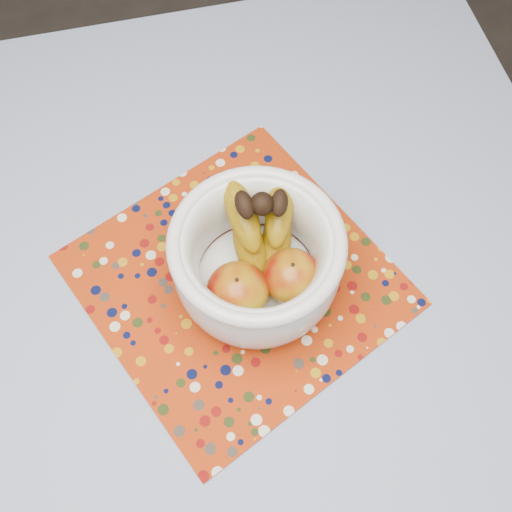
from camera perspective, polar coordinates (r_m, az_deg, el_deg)
The scene contains 4 objects.
table at distance 0.92m, azimuth -7.54°, elevation -11.56°, with size 1.20×1.20×0.75m.
tablecloth at distance 0.84m, azimuth -8.21°, elevation -10.14°, with size 1.32×1.32×0.01m, color slate.
placemat at distance 0.87m, azimuth -1.86°, elevation -2.29°, with size 0.40×0.40×0.00m, color #9B2A08.
fruit_bowl at distance 0.80m, azimuth 0.37°, elevation 0.06°, with size 0.23×0.23×0.17m.
Camera 1 is at (0.06, -0.25, 1.56)m, focal length 42.00 mm.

